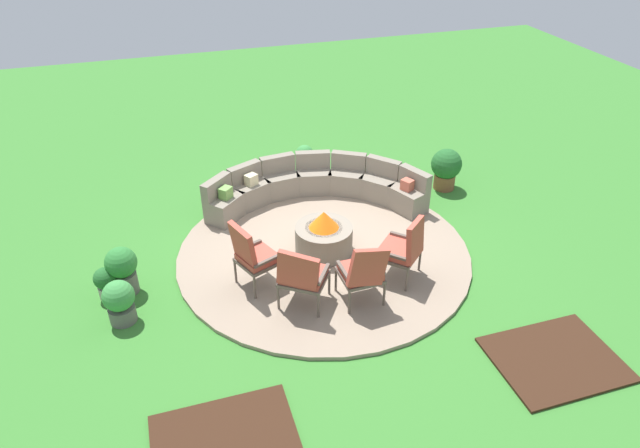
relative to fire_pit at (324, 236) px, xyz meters
name	(u,v)px	position (x,y,z in m)	size (l,w,h in m)	color
ground_plane	(324,254)	(0.00, 0.00, -0.35)	(24.00, 24.00, 0.00)	#387A2D
patio_circle	(324,252)	(0.00, 0.00, -0.32)	(4.66, 4.66, 0.06)	gray
mulch_bed_left	(226,445)	(-2.10, -3.08, -0.33)	(1.57, 1.25, 0.04)	#382114
mulch_bed_right	(555,359)	(2.10, -3.08, -0.33)	(1.57, 1.25, 0.04)	#382114
fire_pit	(324,236)	(0.00, 0.00, 0.00)	(0.91, 0.91, 0.73)	gray
curved_stone_bench	(315,186)	(0.33, 1.57, 0.01)	(3.87, 1.83, 0.74)	gray
lounge_chair_front_left	(252,254)	(-1.24, -0.53, 0.28)	(0.73, 0.72, 1.11)	brown
lounge_chair_front_right	(302,275)	(-0.68, -1.16, 0.25)	(0.82, 0.82, 1.01)	brown
lounge_chair_back_left	(363,271)	(0.14, -1.34, 0.25)	(0.61, 0.58, 1.03)	brown
lounge_chair_back_right	(404,247)	(0.91, -0.99, 0.25)	(0.82, 0.84, 1.03)	brown
potted_plant_0	(446,167)	(2.88, 1.39, 0.10)	(0.58, 0.58, 0.80)	brown
potted_plant_1	(106,282)	(-3.30, -0.09, -0.07)	(0.32, 0.32, 0.50)	#A89E8E
potted_plant_2	(120,301)	(-3.11, -0.67, 0.00)	(0.43, 0.43, 0.65)	#605B56
potted_plant_3	(305,159)	(0.46, 2.70, 0.01)	(0.35, 0.35, 0.65)	brown
potted_plant_4	(122,269)	(-3.05, -0.03, 0.07)	(0.46, 0.46, 0.75)	#605B56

